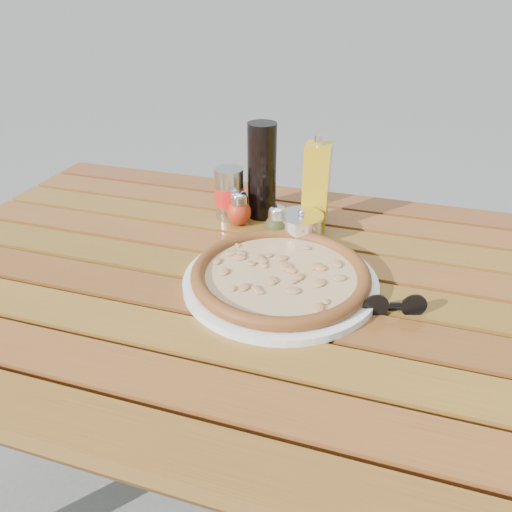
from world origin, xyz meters
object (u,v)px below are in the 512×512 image
(pepper_shaker, at_px, (239,209))
(dark_bottle, at_px, (262,171))
(table, at_px, (253,307))
(pizza, at_px, (280,274))
(soda_can, at_px, (229,194))
(olive_oil_cruet, at_px, (316,186))
(plate, at_px, (280,281))
(oregano_shaker, at_px, (277,224))
(sunglasses, at_px, (394,306))
(parmesan_tin, at_px, (301,227))

(pepper_shaker, xyz_separation_m, dark_bottle, (0.03, 0.06, 0.07))
(table, bearing_deg, pizza, -16.18)
(table, distance_m, soda_can, 0.29)
(table, bearing_deg, dark_bottle, 103.43)
(soda_can, bearing_deg, pepper_shaker, -40.66)
(table, relative_size, olive_oil_cruet, 6.67)
(pepper_shaker, distance_m, olive_oil_cruet, 0.18)
(soda_can, bearing_deg, olive_oil_cruet, 4.66)
(table, relative_size, dark_bottle, 6.36)
(plate, relative_size, pepper_shaker, 4.39)
(plate, height_order, olive_oil_cruet, olive_oil_cruet)
(oregano_shaker, distance_m, olive_oil_cruet, 0.13)
(pepper_shaker, height_order, oregano_shaker, same)
(pizza, height_order, soda_can, soda_can)
(olive_oil_cruet, bearing_deg, sunglasses, -55.50)
(oregano_shaker, bearing_deg, dark_bottle, 121.95)
(pizza, relative_size, pepper_shaker, 5.44)
(parmesan_tin, bearing_deg, soda_can, 162.12)
(soda_can, xyz_separation_m, parmesan_tin, (0.18, -0.06, -0.03))
(table, distance_m, parmesan_tin, 0.21)
(dark_bottle, relative_size, sunglasses, 2.02)
(plate, distance_m, parmesan_tin, 0.19)
(plate, height_order, sunglasses, sunglasses)
(parmesan_tin, bearing_deg, olive_oil_cruet, 79.44)
(plate, height_order, oregano_shaker, oregano_shaker)
(pizza, distance_m, pepper_shaker, 0.27)
(oregano_shaker, height_order, sunglasses, oregano_shaker)
(soda_can, distance_m, olive_oil_cruet, 0.20)
(parmesan_tin, bearing_deg, table, -107.87)
(soda_can, bearing_deg, sunglasses, -34.54)
(olive_oil_cruet, relative_size, parmesan_tin, 1.69)
(plate, height_order, parmesan_tin, parmesan_tin)
(soda_can, bearing_deg, pizza, -52.19)
(pepper_shaker, xyz_separation_m, oregano_shaker, (0.10, -0.05, 0.00))
(oregano_shaker, distance_m, dark_bottle, 0.15)
(plate, relative_size, dark_bottle, 1.64)
(pizza, bearing_deg, soda_can, 127.81)
(pizza, relative_size, olive_oil_cruet, 2.13)
(sunglasses, bearing_deg, olive_oil_cruet, 106.58)
(pepper_shaker, bearing_deg, parmesan_tin, -11.46)
(pepper_shaker, relative_size, olive_oil_cruet, 0.39)
(pizza, distance_m, soda_can, 0.31)
(table, xyz_separation_m, parmesan_tin, (0.05, 0.17, 0.11))
(plate, bearing_deg, soda_can, 127.81)
(oregano_shaker, relative_size, dark_bottle, 0.37)
(parmesan_tin, bearing_deg, sunglasses, -45.12)
(soda_can, bearing_deg, parmesan_tin, -17.88)
(dark_bottle, bearing_deg, oregano_shaker, -58.05)
(table, relative_size, pepper_shaker, 17.07)
(olive_oil_cruet, bearing_deg, dark_bottle, 172.79)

